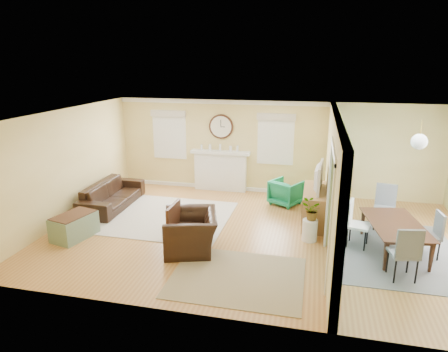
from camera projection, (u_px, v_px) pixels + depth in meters
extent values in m
plane|color=#AB6D35|center=(257.00, 235.00, 8.68)|extent=(9.00, 9.00, 0.00)
cube|color=tan|center=(274.00, 148.00, 11.12)|extent=(9.00, 0.02, 2.60)
cube|color=tan|center=(227.00, 238.00, 5.51)|extent=(9.00, 0.02, 2.60)
cube|color=tan|center=(67.00, 165.00, 9.29)|extent=(0.02, 6.00, 2.60)
cube|color=white|center=(260.00, 115.00, 7.95)|extent=(9.00, 6.00, 0.02)
cube|color=tan|center=(331.00, 165.00, 9.30)|extent=(0.12, 3.20, 2.60)
cube|color=tan|center=(337.00, 233.00, 5.65)|extent=(0.12, 1.00, 2.60)
cube|color=tan|center=(339.00, 139.00, 6.66)|extent=(0.12, 1.80, 0.40)
cube|color=white|center=(328.00, 195.00, 7.88)|extent=(0.04, 0.12, 2.20)
cube|color=white|center=(330.00, 232.00, 6.19)|extent=(0.04, 0.12, 2.20)
cube|color=white|center=(334.00, 150.00, 6.73)|extent=(0.04, 1.92, 0.12)
cube|color=#89CFC2|center=(336.00, 183.00, 7.98)|extent=(0.02, 6.00, 2.60)
cube|color=white|center=(221.00, 172.00, 11.54)|extent=(1.50, 0.24, 1.10)
cube|color=white|center=(220.00, 152.00, 11.35)|extent=(1.70, 0.30, 0.08)
cube|color=black|center=(221.00, 172.00, 11.65)|extent=(0.85, 0.02, 0.75)
cube|color=gold|center=(220.00, 176.00, 11.57)|extent=(0.85, 0.02, 0.62)
cylinder|color=#3E1F11|center=(221.00, 127.00, 11.26)|extent=(0.70, 0.06, 0.70)
cylinder|color=silver|center=(221.00, 127.00, 11.23)|extent=(0.60, 0.01, 0.60)
cube|color=black|center=(221.00, 123.00, 11.20)|extent=(0.02, 0.01, 0.20)
cube|color=black|center=(223.00, 127.00, 11.21)|extent=(0.12, 0.01, 0.02)
cube|color=white|center=(170.00, 135.00, 11.69)|extent=(0.90, 0.03, 1.30)
cube|color=white|center=(170.00, 135.00, 11.66)|extent=(1.00, 0.04, 1.40)
cube|color=beige|center=(168.00, 114.00, 11.45)|extent=(1.05, 0.10, 0.18)
cube|color=white|center=(276.00, 139.00, 11.02)|extent=(0.90, 0.03, 1.30)
cube|color=white|center=(276.00, 140.00, 10.99)|extent=(1.00, 0.04, 1.40)
cube|color=beige|center=(276.00, 117.00, 10.78)|extent=(1.05, 0.10, 0.18)
cylinder|color=gold|center=(421.00, 128.00, 7.35)|extent=(0.02, 0.02, 0.30)
sphere|color=white|center=(419.00, 142.00, 7.42)|extent=(0.30, 0.30, 0.30)
cube|color=beige|center=(164.00, 217.00, 9.67)|extent=(3.14, 2.73, 0.02)
cube|color=tan|center=(237.00, 277.00, 6.99)|extent=(2.30, 1.88, 0.01)
cube|color=slate|center=(394.00, 251.00, 7.93)|extent=(2.40, 2.99, 0.01)
imported|color=black|center=(112.00, 195.00, 10.26)|extent=(0.91, 2.24, 0.65)
imported|color=black|center=(191.00, 232.00, 7.93)|extent=(1.32, 1.42, 0.76)
imported|color=#156A4D|center=(286.00, 192.00, 10.44)|extent=(0.97, 0.98, 0.66)
cube|color=gray|center=(74.00, 227.00, 8.49)|extent=(0.76, 1.02, 0.51)
cube|color=#3E1F11|center=(73.00, 215.00, 8.41)|extent=(0.72, 0.97, 0.02)
cube|color=olive|center=(314.00, 206.00, 9.25)|extent=(0.51, 1.52, 0.80)
cube|color=#3E1F11|center=(302.00, 206.00, 8.83)|extent=(0.01, 0.40, 0.22)
cube|color=#3E1F11|center=(302.00, 217.00, 8.91)|extent=(0.01, 0.40, 0.22)
cube|color=#3E1F11|center=(303.00, 199.00, 9.26)|extent=(0.01, 0.40, 0.22)
cube|color=#3E1F11|center=(302.00, 210.00, 9.33)|extent=(0.01, 0.40, 0.22)
cube|color=#3E1F11|center=(304.00, 193.00, 9.68)|extent=(0.01, 0.40, 0.22)
cube|color=#3E1F11|center=(303.00, 204.00, 9.76)|extent=(0.01, 0.40, 0.22)
imported|color=black|center=(315.00, 177.00, 9.05)|extent=(0.22, 1.09, 0.63)
cylinder|color=white|center=(310.00, 230.00, 8.36)|extent=(0.32, 0.32, 0.46)
imported|color=#337F33|center=(311.00, 210.00, 8.23)|extent=(0.40, 0.34, 0.43)
imported|color=#3E1F11|center=(395.00, 238.00, 7.84)|extent=(1.22, 1.86, 0.61)
cube|color=slate|center=(384.00, 209.00, 8.86)|extent=(0.52, 0.52, 0.05)
cube|color=slate|center=(386.00, 198.00, 8.79)|extent=(0.45, 0.13, 0.53)
cylinder|color=black|center=(392.00, 218.00, 9.02)|extent=(0.03, 0.03, 0.45)
cylinder|color=black|center=(392.00, 224.00, 8.70)|extent=(0.03, 0.03, 0.45)
cylinder|color=black|center=(375.00, 216.00, 9.16)|extent=(0.03, 0.03, 0.45)
cylinder|color=black|center=(374.00, 221.00, 8.84)|extent=(0.03, 0.03, 0.45)
cube|color=slate|center=(403.00, 254.00, 6.83)|extent=(0.52, 0.52, 0.05)
cube|color=slate|center=(405.00, 240.00, 6.76)|extent=(0.44, 0.13, 0.53)
cylinder|color=black|center=(395.00, 272.00, 6.74)|extent=(0.03, 0.03, 0.44)
cylinder|color=black|center=(387.00, 262.00, 7.08)|extent=(0.03, 0.03, 0.44)
cylinder|color=black|center=(416.00, 272.00, 6.72)|extent=(0.03, 0.03, 0.44)
cylinder|color=black|center=(408.00, 262.00, 7.07)|extent=(0.03, 0.03, 0.44)
cube|color=white|center=(358.00, 226.00, 8.04)|extent=(0.51, 0.51, 0.05)
cube|color=white|center=(359.00, 214.00, 7.97)|extent=(0.15, 0.42, 0.50)
cylinder|color=black|center=(350.00, 232.00, 8.33)|extent=(0.03, 0.03, 0.42)
cylinder|color=black|center=(367.00, 235.00, 8.18)|extent=(0.03, 0.03, 0.42)
cylinder|color=black|center=(347.00, 238.00, 8.03)|extent=(0.03, 0.03, 0.42)
cylinder|color=black|center=(365.00, 242.00, 7.88)|extent=(0.03, 0.03, 0.42)
cube|color=slate|center=(428.00, 236.00, 7.62)|extent=(0.44, 0.44, 0.05)
cube|color=slate|center=(430.00, 224.00, 7.55)|extent=(0.09, 0.41, 0.48)
cylinder|color=black|center=(438.00, 251.00, 7.50)|extent=(0.03, 0.03, 0.40)
cylinder|color=black|center=(420.00, 250.00, 7.55)|extent=(0.03, 0.03, 0.40)
cylinder|color=black|center=(432.00, 244.00, 7.81)|extent=(0.03, 0.03, 0.40)
cylinder|color=black|center=(415.00, 243.00, 7.86)|extent=(0.03, 0.03, 0.40)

